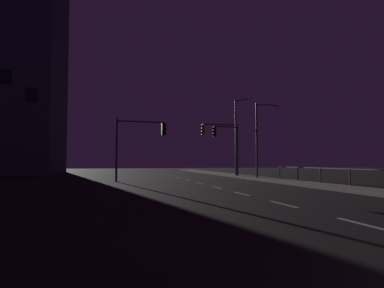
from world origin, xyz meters
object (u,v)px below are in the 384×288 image
object	(u,v)px
traffic_light_near_right	(227,140)
street_lamp_mid_block	(238,129)
street_lamp_across_street	(261,131)
traffic_light_far_left	(140,137)
traffic_light_mid_right	(221,138)

from	to	relation	value
traffic_light_near_right	street_lamp_mid_block	size ratio (longest dim) A/B	0.64
traffic_light_near_right	street_lamp_across_street	size ratio (longest dim) A/B	0.77
traffic_light_near_right	traffic_light_far_left	world-z (taller)	traffic_light_near_right
traffic_light_far_left	traffic_light_mid_right	size ratio (longest dim) A/B	0.92
traffic_light_far_left	street_lamp_mid_block	xyz separation A→B (m)	(10.75, 7.14, 1.47)
traffic_light_far_left	traffic_light_mid_right	world-z (taller)	traffic_light_mid_right
street_lamp_mid_block	traffic_light_near_right	bearing A→B (deg)	-136.01
traffic_light_far_left	street_lamp_mid_block	distance (m)	12.99
street_lamp_across_street	street_lamp_mid_block	bearing A→B (deg)	88.48
street_lamp_across_street	traffic_light_far_left	bearing A→B (deg)	-174.11
street_lamp_mid_block	street_lamp_across_street	distance (m)	6.09
traffic_light_near_right	traffic_light_far_left	bearing A→B (deg)	-149.13
traffic_light_mid_right	street_lamp_across_street	size ratio (longest dim) A/B	0.80
traffic_light_near_right	street_lamp_across_street	distance (m)	4.57
traffic_light_near_right	street_lamp_across_street	world-z (taller)	street_lamp_across_street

